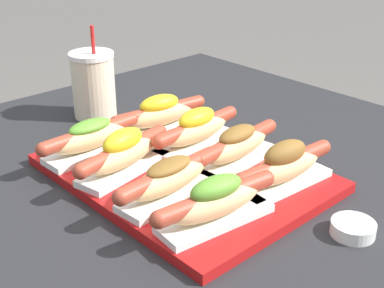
% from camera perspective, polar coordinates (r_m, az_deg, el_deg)
% --- Properties ---
extents(serving_tray, '(0.47, 0.35, 0.02)m').
position_cam_1_polar(serving_tray, '(0.94, -0.90, -3.07)').
color(serving_tray, '#B71414').
rests_on(serving_tray, patio_table).
extents(hot_dog_0, '(0.07, 0.22, 0.07)m').
position_cam_1_polar(hot_dog_0, '(0.99, -10.75, 0.69)').
color(hot_dog_0, white).
rests_on(hot_dog_0, serving_tray).
extents(hot_dog_1, '(0.09, 0.22, 0.08)m').
position_cam_1_polar(hot_dog_1, '(0.91, -7.33, -0.98)').
color(hot_dog_1, white).
rests_on(hot_dog_1, serving_tray).
extents(hot_dog_2, '(0.07, 0.22, 0.06)m').
position_cam_1_polar(hot_dog_2, '(0.83, -2.45, -3.74)').
color(hot_dog_2, white).
rests_on(hot_dog_2, serving_tray).
extents(hot_dog_3, '(0.08, 0.22, 0.07)m').
position_cam_1_polar(hot_dog_3, '(0.77, 2.55, -6.17)').
color(hot_dog_3, white).
rests_on(hot_dog_3, serving_tray).
extents(hot_dog_4, '(0.08, 0.22, 0.08)m').
position_cam_1_polar(hot_dog_4, '(1.07, -3.48, 3.18)').
color(hot_dog_4, white).
rests_on(hot_dog_4, serving_tray).
extents(hot_dog_5, '(0.07, 0.22, 0.08)m').
position_cam_1_polar(hot_dog_5, '(1.00, 0.51, 1.56)').
color(hot_dog_5, white).
rests_on(hot_dog_5, serving_tray).
extents(hot_dog_6, '(0.07, 0.22, 0.07)m').
position_cam_1_polar(hot_dog_6, '(0.94, 4.80, -0.20)').
color(hot_dog_6, white).
rests_on(hot_dog_6, serving_tray).
extents(hot_dog_7, '(0.07, 0.22, 0.08)m').
position_cam_1_polar(hot_dog_7, '(0.87, 9.79, -2.36)').
color(hot_dog_7, white).
rests_on(hot_dog_7, serving_tray).
extents(sauce_bowl, '(0.07, 0.07, 0.02)m').
position_cam_1_polar(sauce_bowl, '(0.82, 16.81, -8.54)').
color(sauce_bowl, white).
rests_on(sauce_bowl, patio_table).
extents(drink_cup, '(0.10, 0.10, 0.20)m').
position_cam_1_polar(drink_cup, '(1.20, -10.47, 6.25)').
color(drink_cup, beige).
rests_on(drink_cup, patio_table).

